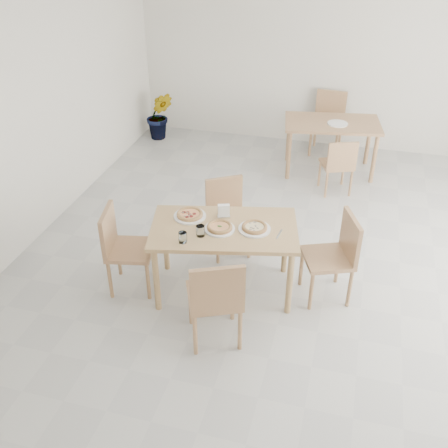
% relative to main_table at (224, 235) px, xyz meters
% --- Properties ---
extents(main_table, '(1.53, 1.08, 0.75)m').
position_rel_main_table_xyz_m(main_table, '(0.00, 0.00, 0.00)').
color(main_table, tan).
rests_on(main_table, ground).
extents(chair_south, '(0.60, 0.60, 0.93)m').
position_rel_main_table_xyz_m(chair_south, '(0.13, -0.75, -0.12)').
color(chair_south, '#AC7C56').
rests_on(chair_south, ground).
extents(chair_north, '(0.57, 0.57, 0.84)m').
position_rel_main_table_xyz_m(chair_north, '(-0.16, 0.73, -0.17)').
color(chair_north, '#AC7C56').
rests_on(chair_north, ground).
extents(chair_west, '(0.52, 0.52, 0.89)m').
position_rel_main_table_xyz_m(chair_west, '(-0.99, -0.21, -0.14)').
color(chair_west, '#AC7C56').
rests_on(chair_west, ground).
extents(chair_east, '(0.58, 0.58, 0.90)m').
position_rel_main_table_xyz_m(chair_east, '(1.07, 0.20, -0.14)').
color(chair_east, '#AC7C56').
rests_on(chair_east, ground).
extents(plate_margherita, '(0.29, 0.29, 0.02)m').
position_rel_main_table_xyz_m(plate_margherita, '(-0.03, -0.05, 0.10)').
color(plate_margherita, white).
rests_on(plate_margherita, main_table).
extents(plate_mushroom, '(0.31, 0.31, 0.02)m').
position_rel_main_table_xyz_m(plate_mushroom, '(0.29, 0.03, 0.10)').
color(plate_mushroom, white).
rests_on(plate_mushroom, main_table).
extents(plate_pepperoni, '(0.32, 0.32, 0.02)m').
position_rel_main_table_xyz_m(plate_pepperoni, '(-0.37, 0.10, 0.10)').
color(plate_pepperoni, white).
rests_on(plate_pepperoni, main_table).
extents(pizza_margherita, '(0.32, 0.32, 0.03)m').
position_rel_main_table_xyz_m(pizza_margherita, '(-0.03, -0.05, 0.12)').
color(pizza_margherita, tan).
rests_on(pizza_margherita, plate_margherita).
extents(pizza_mushroom, '(0.29, 0.29, 0.03)m').
position_rel_main_table_xyz_m(pizza_mushroom, '(0.29, 0.03, 0.12)').
color(pizza_mushroom, tan).
rests_on(pizza_mushroom, plate_mushroom).
extents(pizza_pepperoni, '(0.32, 0.32, 0.03)m').
position_rel_main_table_xyz_m(pizza_pepperoni, '(-0.37, 0.10, 0.12)').
color(pizza_pepperoni, tan).
rests_on(pizza_pepperoni, plate_pepperoni).
extents(tumbler_a, '(0.08, 0.08, 0.10)m').
position_rel_main_table_xyz_m(tumbler_a, '(-0.30, -0.34, 0.14)').
color(tumbler_a, white).
rests_on(tumbler_a, main_table).
extents(tumbler_b, '(0.08, 0.08, 0.11)m').
position_rel_main_table_xyz_m(tumbler_b, '(-0.17, -0.20, 0.14)').
color(tumbler_b, white).
rests_on(tumbler_b, main_table).
extents(napkin_holder, '(0.14, 0.10, 0.14)m').
position_rel_main_table_xyz_m(napkin_holder, '(-0.05, 0.18, 0.16)').
color(napkin_holder, silver).
rests_on(napkin_holder, main_table).
extents(fork_a, '(0.04, 0.17, 0.01)m').
position_rel_main_table_xyz_m(fork_a, '(-0.29, -0.30, 0.09)').
color(fork_a, silver).
rests_on(fork_a, main_table).
extents(fork_b, '(0.03, 0.17, 0.01)m').
position_rel_main_table_xyz_m(fork_b, '(0.53, 0.02, 0.09)').
color(fork_b, silver).
rests_on(fork_b, main_table).
extents(second_table, '(1.41, 0.95, 0.75)m').
position_rel_main_table_xyz_m(second_table, '(0.75, 3.00, -0.01)').
color(second_table, '#AC7C56').
rests_on(second_table, ground).
extents(chair_back_s, '(0.50, 0.50, 0.78)m').
position_rel_main_table_xyz_m(chair_back_s, '(0.92, 2.34, -0.21)').
color(chair_back_s, '#AC7C56').
rests_on(chair_back_s, ground).
extents(chair_back_n, '(0.49, 0.49, 0.93)m').
position_rel_main_table_xyz_m(chair_back_n, '(0.65, 3.72, -0.12)').
color(chair_back_n, '#AC7C56').
rests_on(chair_back_n, ground).
extents(plate_empty, '(0.28, 0.28, 0.02)m').
position_rel_main_table_xyz_m(plate_empty, '(0.83, 2.94, 0.10)').
color(plate_empty, white).
rests_on(plate_empty, second_table).
extents(potted_plant, '(0.52, 0.47, 0.78)m').
position_rel_main_table_xyz_m(potted_plant, '(-2.03, 3.50, -0.27)').
color(potted_plant, '#227121').
rests_on(potted_plant, ground).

